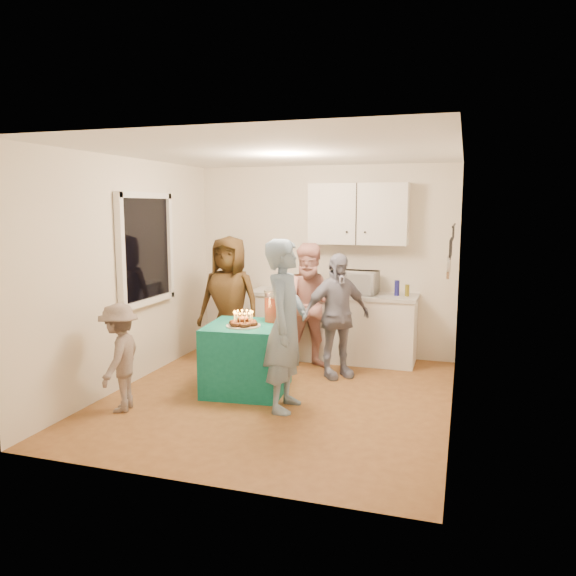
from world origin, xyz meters
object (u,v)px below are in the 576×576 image
(microwave, at_px, (357,282))
(child_near_left, at_px, (120,357))
(punch_jar, at_px, (274,307))
(woman_back_left, at_px, (229,302))
(woman_back_center, at_px, (312,306))
(counter, at_px, (332,328))
(woman_back_right, at_px, (336,316))
(man_birthday, at_px, (286,325))
(party_table, at_px, (247,358))

(microwave, bearing_deg, child_near_left, -124.42)
(punch_jar, xyz_separation_m, woman_back_left, (-0.82, 0.62, -0.09))
(woman_back_center, relative_size, child_near_left, 1.45)
(counter, xyz_separation_m, woman_back_right, (0.22, -0.77, 0.32))
(man_birthday, xyz_separation_m, woman_back_left, (-1.16, 1.26, -0.03))
(punch_jar, xyz_separation_m, woman_back_center, (0.21, 0.86, -0.13))
(microwave, bearing_deg, man_birthday, -96.99)
(party_table, xyz_separation_m, punch_jar, (0.24, 0.24, 0.55))
(man_birthday, height_order, woman_back_right, man_birthday)
(punch_jar, height_order, man_birthday, man_birthday)
(woman_back_center, height_order, child_near_left, woman_back_center)
(man_birthday, bearing_deg, woman_back_right, -12.50)
(microwave, xyz_separation_m, woman_back_right, (-0.10, -0.77, -0.31))
(punch_jar, distance_m, man_birthday, 0.73)
(child_near_left, bearing_deg, woman_back_right, 120.82)
(man_birthday, xyz_separation_m, child_near_left, (-1.58, -0.54, -0.32))
(microwave, height_order, child_near_left, microwave)
(microwave, relative_size, punch_jar, 1.59)
(woman_back_left, bearing_deg, counter, 33.09)
(woman_back_center, bearing_deg, woman_back_left, 172.91)
(counter, relative_size, party_table, 2.59)
(party_table, bearing_deg, man_birthday, -34.14)
(counter, xyz_separation_m, microwave, (0.32, 0.00, 0.63))
(man_birthday, bearing_deg, woman_back_center, 3.94)
(counter, relative_size, woman_back_right, 1.46)
(punch_jar, xyz_separation_m, child_near_left, (-1.24, -1.18, -0.38))
(counter, height_order, party_table, counter)
(woman_back_center, bearing_deg, counter, 52.72)
(man_birthday, height_order, woman_back_center, man_birthday)
(child_near_left, bearing_deg, punch_jar, 120.46)
(counter, distance_m, party_table, 1.71)
(woman_back_left, height_order, woman_back_center, woman_back_left)
(punch_jar, distance_m, woman_back_center, 0.89)
(woman_back_right, bearing_deg, woman_back_center, 103.62)
(woman_back_left, height_order, woman_back_right, woman_back_left)
(microwave, height_order, woman_back_center, woman_back_center)
(woman_back_center, bearing_deg, party_table, -132.34)
(party_table, distance_m, woman_back_left, 1.14)
(man_birthday, xyz_separation_m, woman_back_center, (-0.13, 1.50, -0.07))
(counter, relative_size, microwave, 4.06)
(woman_back_center, distance_m, woman_back_right, 0.47)
(woman_back_center, relative_size, woman_back_right, 1.06)
(woman_back_left, relative_size, child_near_left, 1.53)
(punch_jar, bearing_deg, man_birthday, -61.93)
(man_birthday, distance_m, woman_back_right, 1.25)
(man_birthday, bearing_deg, woman_back_left, 41.47)
(party_table, relative_size, woman_back_center, 0.53)
(party_table, xyz_separation_m, woman_back_center, (0.45, 1.10, 0.42))
(microwave, relative_size, woman_back_right, 0.36)
(man_birthday, relative_size, woman_back_left, 1.03)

